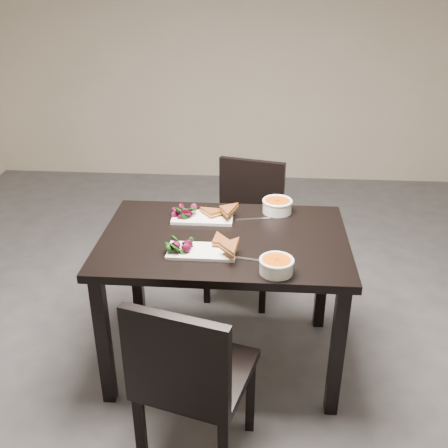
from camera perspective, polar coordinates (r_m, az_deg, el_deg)
name	(u,v)px	position (r m, az deg, el deg)	size (l,w,h in m)	color
ground	(225,328)	(3.15, 0.14, -11.35)	(5.00, 5.00, 0.00)	#47474C
table	(224,255)	(2.58, 0.00, -3.36)	(1.20, 0.80, 0.75)	black
chair_near	(189,376)	(2.14, -3.86, -16.24)	(0.52, 0.52, 0.85)	black
chair_far	(246,221)	(3.30, 2.46, 0.38)	(0.51, 0.51, 0.85)	black
plate_near	(202,251)	(2.39, -2.46, -3.02)	(0.31, 0.16, 0.02)	white
sandwich_near	(216,244)	(2.38, -0.88, -2.20)	(0.16, 0.12, 0.05)	brown
salad_near	(180,245)	(2.39, -4.86, -2.31)	(0.10, 0.09, 0.04)	black
soup_bowl_near	(276,265)	(2.24, 5.76, -4.47)	(0.15, 0.15, 0.07)	white
cutlery_near	(247,259)	(2.34, 2.58, -3.84)	(0.18, 0.02, 0.00)	silver
plate_far	(203,218)	(2.71, -2.35, 0.69)	(0.31, 0.16, 0.02)	white
sandwich_far	(215,214)	(2.67, -1.01, 1.15)	(0.16, 0.12, 0.05)	brown
salad_far	(183,212)	(2.71, -4.47, 1.32)	(0.10, 0.09, 0.04)	black
soup_bowl_far	(277,205)	(2.78, 5.85, 2.07)	(0.16, 0.16, 0.07)	white
cutlery_far	(253,219)	(2.71, 3.21, 0.55)	(0.18, 0.02, 0.00)	silver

